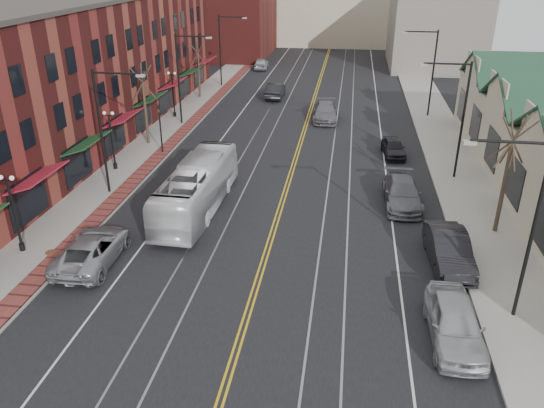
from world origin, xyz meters
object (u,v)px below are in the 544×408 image
(parked_car_b, at_px, (449,250))
(parked_car_c, at_px, (402,193))
(transit_bus, at_px, (197,188))
(parked_suv, at_px, (92,249))
(parked_car_d, at_px, (393,147))
(parked_car_a, at_px, (455,323))

(parked_car_b, height_order, parked_car_c, parked_car_b)
(transit_bus, bearing_deg, parked_car_b, 164.56)
(parked_suv, xyz_separation_m, parked_car_d, (16.13, 18.56, -0.09))
(parked_car_a, relative_size, parked_car_c, 0.93)
(parked_suv, xyz_separation_m, parked_car_a, (17.28, -3.58, 0.09))
(parked_suv, relative_size, parked_car_a, 1.10)
(parked_car_b, xyz_separation_m, parked_car_c, (-1.80, 6.98, -0.06))
(parked_suv, height_order, parked_car_d, parked_suv)
(parked_car_a, bearing_deg, parked_car_b, 82.71)
(parked_car_c, bearing_deg, parked_car_b, -77.11)
(transit_bus, relative_size, parked_car_b, 2.08)
(transit_bus, bearing_deg, parked_car_a, 144.20)
(transit_bus, distance_m, parked_suv, 7.75)
(transit_bus, relative_size, parked_car_c, 1.97)
(parked_car_a, relative_size, parked_car_b, 0.98)
(parked_car_c, bearing_deg, parked_car_a, -86.55)
(transit_bus, xyz_separation_m, parked_car_c, (12.50, 2.63, -0.70))
(parked_suv, xyz_separation_m, parked_car_c, (16.13, 9.43, 0.02))
(parked_suv, height_order, parked_car_b, parked_car_b)
(parked_suv, distance_m, parked_car_a, 17.65)
(parked_car_b, bearing_deg, transit_bus, 159.88)
(transit_bus, xyz_separation_m, parked_car_a, (13.64, -10.39, -0.64))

